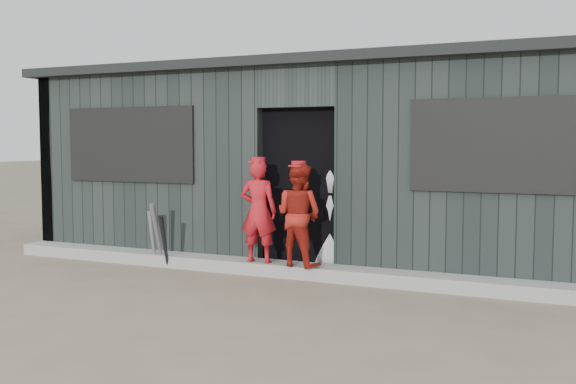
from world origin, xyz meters
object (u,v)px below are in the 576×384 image
at_px(bat_mid, 153,238).
at_px(bat_left, 157,235).
at_px(dugout, 336,163).
at_px(player_red_right, 299,215).
at_px(player_red_left, 258,211).
at_px(bat_right, 164,242).
at_px(player_grey_back, 334,219).

bearing_deg(bat_mid, bat_left, -26.22).
bearing_deg(dugout, player_red_right, -84.68).
height_order(player_red_left, player_red_right, player_red_left).
bearing_deg(bat_left, bat_right, -28.30).
xyz_separation_m(player_red_left, player_red_right, (0.53, -0.02, -0.02)).
bearing_deg(bat_mid, player_red_right, 0.98).
xyz_separation_m(bat_left, dugout, (1.73, 1.86, 0.87)).
bearing_deg(bat_left, player_grey_back, 16.94).
relative_size(bat_right, dugout, 0.09).
bearing_deg(bat_left, player_red_right, 2.70).
distance_m(bat_left, player_red_left, 1.42).
distance_m(bat_mid, player_grey_back, 2.33).
height_order(bat_right, dugout, dugout).
bearing_deg(bat_right, player_grey_back, 20.52).
bearing_deg(bat_mid, player_grey_back, 14.83).
xyz_separation_m(bat_left, bat_right, (0.16, -0.09, -0.07)).
distance_m(bat_left, bat_right, 0.20).
relative_size(player_grey_back, dugout, 0.16).
distance_m(player_red_left, player_red_right, 0.53).
bearing_deg(bat_left, bat_mid, 153.78).
bearing_deg(bat_right, dugout, 51.17).
xyz_separation_m(player_red_left, dugout, (0.36, 1.76, 0.52)).
distance_m(player_red_left, player_grey_back, 0.94).
bearing_deg(player_red_right, bat_mid, 13.83).
distance_m(bat_right, dugout, 2.68).
relative_size(bat_left, player_grey_back, 0.66).
distance_m(bat_left, player_grey_back, 2.24).
distance_m(player_red_left, dugout, 1.87).
distance_m(player_red_right, dugout, 1.86).
bearing_deg(player_red_right, dugout, -71.83).
height_order(bat_right, player_grey_back, player_grey_back).
bearing_deg(bat_left, player_red_left, 4.40).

